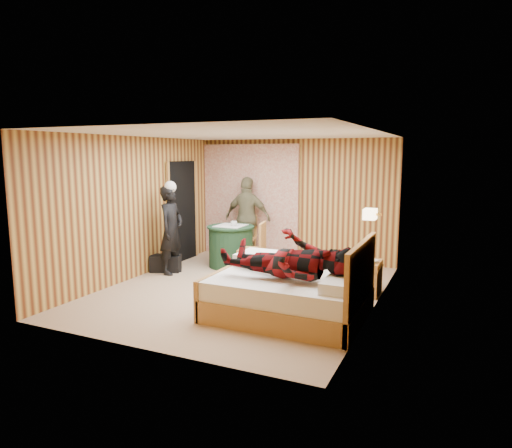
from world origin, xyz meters
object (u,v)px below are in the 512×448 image
at_px(round_table, 231,246).
at_px(chair_near, 256,245).
at_px(bed, 292,292).
at_px(duffel_bag, 166,263).
at_px(wall_lamp, 370,214).
at_px(man_at_table, 248,218).
at_px(man_on_bed, 288,248).
at_px(nightstand, 367,277).
at_px(woman_standing, 171,230).
at_px(chair_far, 246,233).

height_order(round_table, chair_near, chair_near).
height_order(bed, duffel_bag, bed).
bearing_deg(wall_lamp, bed, -123.68).
xyz_separation_m(wall_lamp, round_table, (-2.84, 0.90, -0.89)).
bearing_deg(round_table, chair_near, -31.89).
height_order(man_at_table, man_on_bed, man_on_bed).
distance_m(wall_lamp, nightstand, 1.04).
xyz_separation_m(chair_near, man_on_bed, (1.30, -1.85, 0.41)).
distance_m(wall_lamp, round_table, 3.11).
distance_m(round_table, man_at_table, 0.89).
height_order(nightstand, woman_standing, woman_standing).
xyz_separation_m(round_table, man_at_table, (0.00, 0.77, 0.45)).
bearing_deg(chair_near, woman_standing, -85.09).
height_order(wall_lamp, round_table, wall_lamp).
bearing_deg(woman_standing, round_table, -42.46).
xyz_separation_m(nightstand, man_on_bed, (-0.73, -1.61, 0.70)).
height_order(wall_lamp, nightstand, wall_lamp).
height_order(bed, chair_near, bed).
bearing_deg(wall_lamp, chair_far, 150.35).
bearing_deg(nightstand, man_on_bed, -114.40).
bearing_deg(chair_far, woman_standing, -124.39).
distance_m(bed, chair_near, 2.08).
relative_size(bed, round_table, 2.21).
relative_size(chair_near, duffel_bag, 1.79).
xyz_separation_m(round_table, duffel_bag, (-0.94, -0.86, -0.26)).
relative_size(bed, man_on_bed, 1.15).
distance_m(bed, duffel_bag, 3.22).
xyz_separation_m(woman_standing, man_on_bed, (2.81, -1.41, 0.17)).
xyz_separation_m(duffel_bag, woman_standing, (0.19, -0.06, 0.66)).
relative_size(chair_near, man_at_table, 0.57).
height_order(bed, chair_far, bed).
bearing_deg(man_at_table, round_table, 88.96).
distance_m(chair_near, duffel_bag, 1.79).
distance_m(bed, man_on_bed, 0.70).
bearing_deg(man_at_table, wall_lamp, 148.46).
relative_size(nightstand, chair_far, 0.60).
height_order(chair_far, man_on_bed, man_on_bed).
xyz_separation_m(chair_near, man_at_table, (-0.77, 1.25, 0.29)).
bearing_deg(nightstand, chair_far, 152.82).
height_order(duffel_bag, woman_standing, woman_standing).
distance_m(round_table, chair_far, 0.73).
height_order(wall_lamp, chair_near, wall_lamp).
height_order(wall_lamp, bed, wall_lamp).
xyz_separation_m(nightstand, chair_near, (-2.03, 0.24, 0.30)).
distance_m(chair_far, man_at_table, 0.33).
height_order(woman_standing, man_at_table, man_at_table).
relative_size(nightstand, woman_standing, 0.34).
xyz_separation_m(wall_lamp, duffel_bag, (-3.77, 0.04, -1.14)).
bearing_deg(round_table, duffel_bag, -137.29).
xyz_separation_m(chair_far, woman_standing, (-0.73, -1.65, 0.28)).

